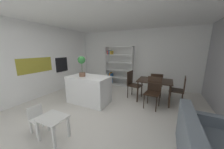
{
  "coord_description": "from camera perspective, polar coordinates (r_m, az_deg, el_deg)",
  "views": [
    {
      "loc": [
        1.75,
        -2.66,
        1.73
      ],
      "look_at": [
        0.37,
        0.21,
        1.05
      ],
      "focal_mm": 18.63,
      "sensor_mm": 36.0,
      "label": 1
    }
  ],
  "objects": [
    {
      "name": "child_chair_left",
      "position": [
        3.06,
        -32.71,
        -17.42
      ],
      "size": [
        0.32,
        0.32,
        0.57
      ],
      "rotation": [
        0.0,
        0.0,
        1.45
      ],
      "color": "silver",
      "rests_on": "ground_plane"
    },
    {
      "name": "dining_chair_window_side",
      "position": [
        4.18,
        30.52,
        -5.84
      ],
      "size": [
        0.46,
        0.49,
        0.94
      ],
      "rotation": [
        0.0,
        0.0,
        -1.67
      ],
      "color": "black",
      "rests_on": "ground_plane"
    },
    {
      "name": "ground_plane",
      "position": [
        3.63,
        -7.0,
        -16.56
      ],
      "size": [
        8.61,
        8.61,
        0.0
      ],
      "primitive_type": "plane",
      "color": "beige"
    },
    {
      "name": "built_in_oven",
      "position": [
        5.54,
        -23.41,
        4.52
      ],
      "size": [
        0.06,
        0.58,
        0.61
      ],
      "color": "black",
      "rests_on": "ground_plane"
    },
    {
      "name": "cabinet_niche_splashback",
      "position": [
        4.91,
        -33.3,
        3.8
      ],
      "size": [
        0.01,
        1.2,
        0.52
      ],
      "color": "#9E932D",
      "rests_on": "ground_plane"
    },
    {
      "name": "tall_cabinet_run_left",
      "position": [
        5.25,
        -33.78,
        5.54
      ],
      "size": [
        0.63,
        5.26,
        2.64
      ],
      "primitive_type": "cube",
      "color": "white",
      "rests_on": "ground_plane"
    },
    {
      "name": "child_table",
      "position": [
        2.67,
        -27.08,
        -19.83
      ],
      "size": [
        0.52,
        0.41,
        0.48
      ],
      "color": "silver",
      "rests_on": "ground_plane"
    },
    {
      "name": "ceiling_slab",
      "position": [
        3.32,
        -8.33,
        28.33
      ],
      "size": [
        6.27,
        5.84,
        0.06
      ],
      "color": "white",
      "rests_on": "ground_plane"
    },
    {
      "name": "kitchen_island",
      "position": [
        3.96,
        -11.19,
        -7.18
      ],
      "size": [
        1.33,
        0.76,
        0.89
      ],
      "primitive_type": "cube",
      "color": "white",
      "rests_on": "ground_plane"
    },
    {
      "name": "potted_plant_on_island",
      "position": [
        3.81,
        -14.64,
        5.04
      ],
      "size": [
        0.24,
        0.24,
        0.65
      ],
      "color": "brown",
      "rests_on": "kitchen_island"
    },
    {
      "name": "dining_chair_near",
      "position": [
        3.79,
        19.63,
        -7.01
      ],
      "size": [
        0.47,
        0.5,
        0.92
      ],
      "rotation": [
        0.0,
        0.0,
        -0.13
      ],
      "color": "black",
      "rests_on": "ground_plane"
    },
    {
      "name": "dining_table",
      "position": [
        4.16,
        20.23,
        -3.65
      ],
      "size": [
        1.09,
        0.81,
        0.74
      ],
      "color": "black",
      "rests_on": "ground_plane"
    },
    {
      "name": "back_partition",
      "position": [
        5.83,
        8.28,
        7.9
      ],
      "size": [
        6.27,
        0.06,
        2.64
      ],
      "primitive_type": "cube",
      "color": "white",
      "rests_on": "ground_plane"
    },
    {
      "name": "open_bookshelf",
      "position": [
        5.7,
        2.57,
        3.63
      ],
      "size": [
        1.36,
        0.37,
        1.89
      ],
      "color": "white",
      "rests_on": "ground_plane"
    },
    {
      "name": "dining_chair_island_side",
      "position": [
        4.33,
        10.0,
        -3.73
      ],
      "size": [
        0.51,
        0.5,
        0.97
      ],
      "rotation": [
        0.0,
        0.0,
        1.43
      ],
      "color": "black",
      "rests_on": "ground_plane"
    },
    {
      "name": "dining_chair_far",
      "position": [
        4.61,
        20.82,
        -3.9
      ],
      "size": [
        0.47,
        0.47,
        0.89
      ],
      "rotation": [
        0.0,
        0.0,
        3.28
      ],
      "color": "black",
      "rests_on": "ground_plane"
    }
  ]
}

